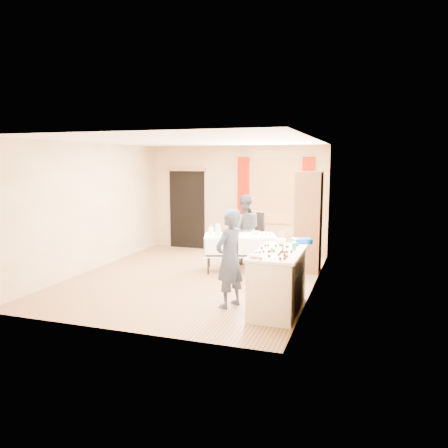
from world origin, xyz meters
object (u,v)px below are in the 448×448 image
(cabinet, at_px, (309,222))
(girl, at_px, (229,258))
(counter, at_px, (278,281))
(chair, at_px, (251,246))
(woman, at_px, (244,229))
(party_table, at_px, (240,249))

(cabinet, xyz_separation_m, girl, (-0.84, -2.63, -0.25))
(counter, height_order, girl, girl)
(cabinet, distance_m, chair, 1.62)
(cabinet, distance_m, woman, 1.44)
(party_table, distance_m, girl, 2.25)
(woman, bearing_deg, party_table, 79.19)
(cabinet, height_order, girl, cabinet)
(chair, xyz_separation_m, woman, (-0.06, -0.40, 0.43))
(counter, xyz_separation_m, woman, (-1.30, 2.74, 0.31))
(chair, bearing_deg, party_table, -72.37)
(chair, relative_size, woman, 0.72)
(cabinet, bearing_deg, woman, 172.52)
(party_table, height_order, chair, chair)
(cabinet, distance_m, party_table, 1.50)
(girl, relative_size, woman, 1.00)
(counter, distance_m, woman, 3.05)
(cabinet, xyz_separation_m, counter, (-0.10, -2.56, -0.56))
(cabinet, bearing_deg, party_table, -161.02)
(counter, relative_size, party_table, 0.91)
(chair, bearing_deg, woman, -82.50)
(party_table, height_order, girl, girl)
(counter, height_order, party_table, counter)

